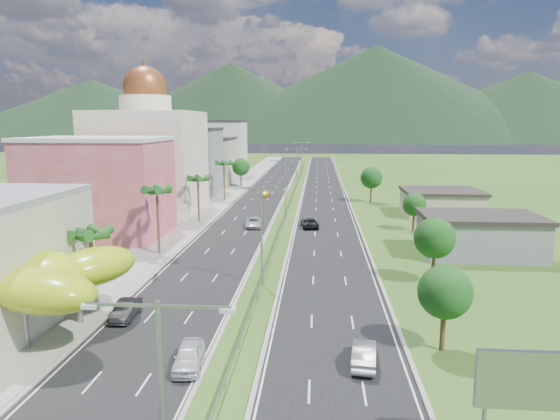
# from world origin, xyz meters

# --- Properties ---
(ground) EXTENTS (500.00, 500.00, 0.00)m
(ground) POSITION_xyz_m (0.00, 0.00, 0.00)
(ground) COLOR #2D5119
(ground) RESTS_ON ground
(road_left) EXTENTS (11.00, 260.00, 0.04)m
(road_left) POSITION_xyz_m (-7.50, 90.00, 0.02)
(road_left) COLOR black
(road_left) RESTS_ON ground
(road_right) EXTENTS (11.00, 260.00, 0.04)m
(road_right) POSITION_xyz_m (7.50, 90.00, 0.02)
(road_right) COLOR black
(road_right) RESTS_ON ground
(sidewalk_left) EXTENTS (7.00, 260.00, 0.12)m
(sidewalk_left) POSITION_xyz_m (-17.00, 90.00, 0.06)
(sidewalk_left) COLOR gray
(sidewalk_left) RESTS_ON ground
(median_guardrail) EXTENTS (0.10, 216.06, 0.76)m
(median_guardrail) POSITION_xyz_m (0.00, 71.99, 0.62)
(median_guardrail) COLOR gray
(median_guardrail) RESTS_ON ground
(streetlight_median_a) EXTENTS (6.04, 0.25, 11.00)m
(streetlight_median_a) POSITION_xyz_m (0.00, -25.00, 6.75)
(streetlight_median_a) COLOR gray
(streetlight_median_a) RESTS_ON ground
(streetlight_median_b) EXTENTS (6.04, 0.25, 11.00)m
(streetlight_median_b) POSITION_xyz_m (0.00, 10.00, 6.75)
(streetlight_median_b) COLOR gray
(streetlight_median_b) RESTS_ON ground
(streetlight_median_c) EXTENTS (6.04, 0.25, 11.00)m
(streetlight_median_c) POSITION_xyz_m (0.00, 50.00, 6.75)
(streetlight_median_c) COLOR gray
(streetlight_median_c) RESTS_ON ground
(streetlight_median_d) EXTENTS (6.04, 0.25, 11.00)m
(streetlight_median_d) POSITION_xyz_m (0.00, 95.00, 6.75)
(streetlight_median_d) COLOR gray
(streetlight_median_d) RESTS_ON ground
(streetlight_median_e) EXTENTS (6.04, 0.25, 11.00)m
(streetlight_median_e) POSITION_xyz_m (0.00, 140.00, 6.75)
(streetlight_median_e) COLOR gray
(streetlight_median_e) RESTS_ON ground
(lime_canopy) EXTENTS (18.00, 15.00, 7.40)m
(lime_canopy) POSITION_xyz_m (-20.00, -4.00, 4.99)
(lime_canopy) COLOR #9CBD12
(lime_canopy) RESTS_ON ground
(pink_shophouse) EXTENTS (20.00, 15.00, 15.00)m
(pink_shophouse) POSITION_xyz_m (-28.00, 32.00, 7.50)
(pink_shophouse) COLOR #B74B51
(pink_shophouse) RESTS_ON ground
(domed_building) EXTENTS (20.00, 20.00, 28.70)m
(domed_building) POSITION_xyz_m (-28.00, 55.00, 11.35)
(domed_building) COLOR beige
(domed_building) RESTS_ON ground
(midrise_grey) EXTENTS (16.00, 15.00, 16.00)m
(midrise_grey) POSITION_xyz_m (-27.00, 80.00, 8.00)
(midrise_grey) COLOR slate
(midrise_grey) RESTS_ON ground
(midrise_beige) EXTENTS (16.00, 15.00, 13.00)m
(midrise_beige) POSITION_xyz_m (-27.00, 102.00, 6.50)
(midrise_beige) COLOR #A39E86
(midrise_beige) RESTS_ON ground
(midrise_white) EXTENTS (16.00, 15.00, 18.00)m
(midrise_white) POSITION_xyz_m (-27.00, 125.00, 9.00)
(midrise_white) COLOR silver
(midrise_white) RESTS_ON ground
(billboard) EXTENTS (5.20, 0.35, 6.20)m
(billboard) POSITION_xyz_m (17.00, -18.00, 4.42)
(billboard) COLOR gray
(billboard) RESTS_ON ground
(shed_near) EXTENTS (15.00, 10.00, 5.00)m
(shed_near) POSITION_xyz_m (28.00, 25.00, 2.50)
(shed_near) COLOR slate
(shed_near) RESTS_ON ground
(shed_far) EXTENTS (14.00, 12.00, 4.40)m
(shed_far) POSITION_xyz_m (30.00, 55.00, 2.20)
(shed_far) COLOR #A39E86
(shed_far) RESTS_ON ground
(palm_tree_b) EXTENTS (3.60, 3.60, 8.10)m
(palm_tree_b) POSITION_xyz_m (-15.50, 2.00, 7.06)
(palm_tree_b) COLOR #47301C
(palm_tree_b) RESTS_ON ground
(palm_tree_c) EXTENTS (3.60, 3.60, 9.60)m
(palm_tree_c) POSITION_xyz_m (-15.50, 22.00, 8.50)
(palm_tree_c) COLOR #47301C
(palm_tree_c) RESTS_ON ground
(palm_tree_d) EXTENTS (3.60, 3.60, 8.60)m
(palm_tree_d) POSITION_xyz_m (-15.50, 45.00, 7.54)
(palm_tree_d) COLOR #47301C
(palm_tree_d) RESTS_ON ground
(palm_tree_e) EXTENTS (3.60, 3.60, 9.40)m
(palm_tree_e) POSITION_xyz_m (-15.50, 70.00, 8.31)
(palm_tree_e) COLOR #47301C
(palm_tree_e) RESTS_ON ground
(leafy_tree_lfar) EXTENTS (4.90, 4.90, 8.05)m
(leafy_tree_lfar) POSITION_xyz_m (-15.50, 95.00, 5.58)
(leafy_tree_lfar) COLOR #47301C
(leafy_tree_lfar) RESTS_ON ground
(leafy_tree_ra) EXTENTS (4.20, 4.20, 6.90)m
(leafy_tree_ra) POSITION_xyz_m (16.00, -5.00, 4.78)
(leafy_tree_ra) COLOR #47301C
(leafy_tree_ra) RESTS_ON ground
(leafy_tree_rb) EXTENTS (4.55, 4.55, 7.47)m
(leafy_tree_rb) POSITION_xyz_m (19.00, 12.00, 5.18)
(leafy_tree_rb) COLOR #47301C
(leafy_tree_rb) RESTS_ON ground
(leafy_tree_rc) EXTENTS (3.85, 3.85, 6.33)m
(leafy_tree_rc) POSITION_xyz_m (22.00, 40.00, 4.37)
(leafy_tree_rc) COLOR #47301C
(leafy_tree_rc) RESTS_ON ground
(leafy_tree_rd) EXTENTS (4.90, 4.90, 8.05)m
(leafy_tree_rd) POSITION_xyz_m (18.00, 70.00, 5.58)
(leafy_tree_rd) COLOR #47301C
(leafy_tree_rd) RESTS_ON ground
(mountain_ridge) EXTENTS (860.00, 140.00, 90.00)m
(mountain_ridge) POSITION_xyz_m (60.00, 450.00, 0.00)
(mountain_ridge) COLOR black
(mountain_ridge) RESTS_ON ground
(car_white_near_left) EXTENTS (2.55, 5.19, 1.70)m
(car_white_near_left) POSITION_xyz_m (-3.20, -9.30, 0.89)
(car_white_near_left) COLOR silver
(car_white_near_left) RESTS_ON road_left
(car_dark_left) EXTENTS (1.97, 4.97, 1.61)m
(car_dark_left) POSITION_xyz_m (-11.35, -0.56, 0.84)
(car_dark_left) COLOR black
(car_dark_left) RESTS_ON road_left
(car_silver_mid_left) EXTENTS (3.46, 6.17, 1.63)m
(car_silver_mid_left) POSITION_xyz_m (-4.91, 40.69, 0.85)
(car_silver_mid_left) COLOR #B2B5BA
(car_silver_mid_left) RESTS_ON road_left
(car_yellow_far_left) EXTENTS (1.97, 4.39, 1.25)m
(car_yellow_far_left) POSITION_xyz_m (-6.66, 76.77, 0.66)
(car_yellow_far_left) COLOR gold
(car_yellow_far_left) RESTS_ON road_left
(car_silver_right) EXTENTS (2.26, 5.09, 1.62)m
(car_silver_right) POSITION_xyz_m (9.64, -7.93, 0.85)
(car_silver_right) COLOR #94969B
(car_silver_right) RESTS_ON road_right
(car_dark_far_right) EXTENTS (3.42, 6.09, 1.61)m
(car_dark_far_right) POSITION_xyz_m (4.69, 41.25, 0.84)
(car_dark_far_right) COLOR black
(car_dark_far_right) RESTS_ON road_right
(motorcycle) EXTENTS (0.67, 1.75, 1.09)m
(motorcycle) POSITION_xyz_m (-12.30, 10.65, 0.59)
(motorcycle) COLOR black
(motorcycle) RESTS_ON road_left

